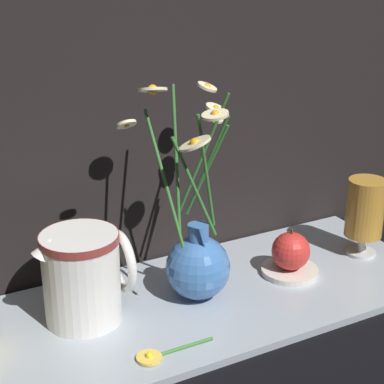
% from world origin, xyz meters
% --- Properties ---
extents(ground_plane, '(6.00, 6.00, 0.00)m').
position_xyz_m(ground_plane, '(0.00, 0.00, 0.00)').
color(ground_plane, black).
extents(shelf, '(0.86, 0.32, 0.01)m').
position_xyz_m(shelf, '(0.00, 0.00, 0.01)').
color(shelf, '#9EA8B2').
rests_on(shelf, ground_plane).
extents(vase_with_flowers, '(0.21, 0.17, 0.35)m').
position_xyz_m(vase_with_flowers, '(0.02, 0.01, 0.08)').
color(vase_with_flowers, '#3F72B7').
rests_on(vase_with_flowers, shelf).
extents(ceramic_pitcher, '(0.14, 0.12, 0.15)m').
position_xyz_m(ceramic_pitcher, '(-0.16, 0.03, 0.09)').
color(ceramic_pitcher, white).
rests_on(ceramic_pitcher, shelf).
extents(tea_glass, '(0.07, 0.07, 0.14)m').
position_xyz_m(tea_glass, '(0.36, -0.00, 0.10)').
color(tea_glass, silver).
rests_on(tea_glass, shelf).
extents(saucer_plate, '(0.10, 0.10, 0.01)m').
position_xyz_m(saucer_plate, '(0.20, -0.00, 0.02)').
color(saucer_plate, silver).
rests_on(saucer_plate, shelf).
extents(orange_fruit, '(0.07, 0.07, 0.07)m').
position_xyz_m(orange_fruit, '(0.20, -0.00, 0.06)').
color(orange_fruit, red).
rests_on(orange_fruit, saucer_plate).
extents(loose_daisy, '(0.12, 0.04, 0.01)m').
position_xyz_m(loose_daisy, '(-0.10, -0.11, 0.02)').
color(loose_daisy, '#3D7A33').
rests_on(loose_daisy, shelf).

